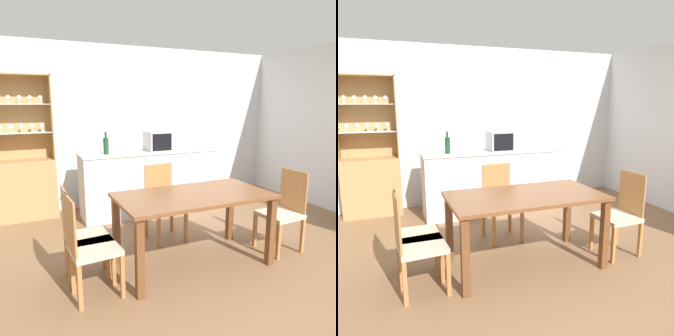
{
  "view_description": "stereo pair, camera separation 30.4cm",
  "coord_description": "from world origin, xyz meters",
  "views": [
    {
      "loc": [
        -1.84,
        -2.58,
        1.67
      ],
      "look_at": [
        -0.14,
        1.08,
        0.86
      ],
      "focal_mm": 35.0,
      "sensor_mm": 36.0,
      "label": 1
    },
    {
      "loc": [
        -1.56,
        -2.7,
        1.67
      ],
      "look_at": [
        -0.14,
        1.08,
        0.86
      ],
      "focal_mm": 35.0,
      "sensor_mm": 36.0,
      "label": 2
    }
  ],
  "objects": [
    {
      "name": "kitchen_counter",
      "position": [
        -0.02,
        1.95,
        0.48
      ],
      "size": [
        2.13,
        0.54,
        0.96
      ],
      "color": "silver",
      "rests_on": "ground_plane"
    },
    {
      "name": "wine_bottle",
      "position": [
        -0.72,
        1.88,
        1.08
      ],
      "size": [
        0.07,
        0.07,
        0.31
      ],
      "color": "#193D23",
      "rests_on": "kitchen_counter"
    },
    {
      "name": "dining_chair_side_left_near",
      "position": [
        -1.35,
        0.08,
        0.45
      ],
      "size": [
        0.43,
        0.43,
        0.92
      ],
      "rotation": [
        0.0,
        0.0,
        -1.5
      ],
      "color": "#C1B299",
      "rests_on": "ground_plane"
    },
    {
      "name": "dining_chair_head_far",
      "position": [
        -0.26,
        0.95,
        0.45
      ],
      "size": [
        0.42,
        0.42,
        0.92
      ],
      "rotation": [
        0.0,
        0.0,
        3.19
      ],
      "color": "#C1B299",
      "rests_on": "ground_plane"
    },
    {
      "name": "ground_plane",
      "position": [
        0.0,
        0.0,
        0.0
      ],
      "size": [
        18.0,
        18.0,
        0.0
      ],
      "primitive_type": "plane",
      "color": "brown"
    },
    {
      "name": "microwave",
      "position": [
        0.14,
        1.91,
        1.1
      ],
      "size": [
        0.47,
        0.37,
        0.29
      ],
      "color": "#B7BABF",
      "rests_on": "kitchen_counter"
    },
    {
      "name": "dining_chair_side_left_far",
      "position": [
        -1.35,
        0.33,
        0.45
      ],
      "size": [
        0.41,
        0.41,
        0.92
      ],
      "rotation": [
        0.0,
        0.0,
        -1.58
      ],
      "color": "#C1B299",
      "rests_on": "ground_plane"
    },
    {
      "name": "dining_table",
      "position": [
        -0.25,
        0.21,
        0.65
      ],
      "size": [
        1.55,
        0.83,
        0.76
      ],
      "color": "brown",
      "rests_on": "ground_plane"
    },
    {
      "name": "dining_chair_side_right_near",
      "position": [
        0.84,
        0.09,
        0.45
      ],
      "size": [
        0.42,
        0.42,
        0.92
      ],
      "rotation": [
        0.0,
        0.0,
        1.61
      ],
      "color": "#C1B299",
      "rests_on": "ground_plane"
    },
    {
      "name": "display_cabinet",
      "position": [
        -1.76,
        2.43,
        0.6
      ],
      "size": [
        0.82,
        0.35,
        2.05
      ],
      "color": "tan",
      "rests_on": "ground_plane"
    },
    {
      "name": "wall_back",
      "position": [
        0.0,
        2.63,
        1.27
      ],
      "size": [
        6.8,
        0.06,
        2.55
      ],
      "color": "silver",
      "rests_on": "ground_plane"
    }
  ]
}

